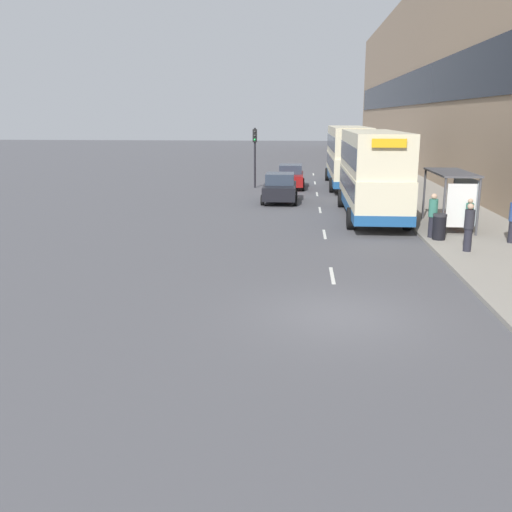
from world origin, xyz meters
The scene contains 19 objects.
ground_plane centered at (0.00, 0.00, 0.00)m, with size 220.00×220.00×0.00m, color #515156.
pavement centered at (6.50, 38.50, 0.07)m, with size 5.00×93.00×0.14m.
terrace_facade centered at (10.49, 38.50, 8.39)m, with size 3.10×93.00×16.79m.
lane_mark_0 centered at (0.00, 3.82, 0.01)m, with size 0.12×2.00×0.01m.
lane_mark_1 centered at (0.00, 10.48, 0.01)m, with size 0.12×2.00×0.01m.
lane_mark_2 centered at (0.00, 17.14, 0.01)m, with size 0.12×2.00×0.01m.
lane_mark_3 centered at (0.00, 23.80, 0.01)m, with size 0.12×2.00×0.01m.
lane_mark_4 centered at (0.00, 30.46, 0.01)m, with size 0.12×2.00×0.01m.
lane_mark_5 centered at (0.00, 37.12, 0.01)m, with size 0.12×2.00×0.01m.
bus_shelter centered at (5.77, 11.70, 1.88)m, with size 1.60×4.20×2.48m.
double_decker_bus_near centered at (2.47, 14.89, 2.28)m, with size 2.85×10.19×4.30m.
double_decker_bus_ahead centered at (2.28, 28.26, 2.29)m, with size 2.85×11.42×4.30m.
car_0 centered at (-2.33, 19.95, 0.85)m, with size 2.09×4.12×1.72m.
car_1 centered at (-1.83, 26.89, 0.83)m, with size 1.99×4.31×1.67m.
pedestrian_at_shelter centered at (4.35, 9.53, 1.07)m, with size 0.36×0.36×1.82m.
pedestrian_2 centered at (5.93, 9.94, 0.94)m, with size 0.31×0.31×1.58m.
pedestrian_3 centered at (5.12, 7.08, 1.05)m, with size 0.35×0.35×1.79m.
litter_bin centered at (4.55, 9.11, 0.67)m, with size 0.55×0.55×1.05m.
traffic_light_far_kerb centered at (-4.40, 27.00, 2.87)m, with size 0.30×0.32×4.23m.
Camera 1 is at (-1.05, -14.05, 4.99)m, focal length 40.00 mm.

